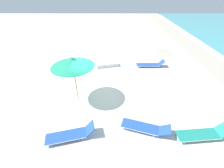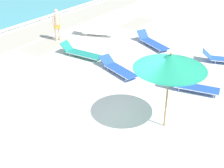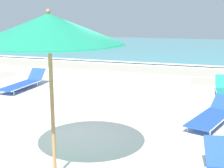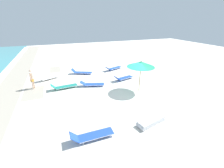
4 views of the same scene
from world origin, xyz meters
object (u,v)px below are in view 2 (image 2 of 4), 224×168
Objects in this scene: sun_lounger_near_water_right at (191,86)px; sun_lounger_under_umbrella at (118,68)px; beach_umbrella at (170,62)px; beachgoer_wading_adult at (57,23)px; sun_lounger_mid_beach_pair_a at (81,53)px; sun_lounger_mid_beach_pair_b at (152,42)px; sun_lounger_near_water_left at (95,32)px.

sun_lounger_under_umbrella is at bearing 82.86° from sun_lounger_near_water_right.
beach_umbrella is at bearing 170.82° from sun_lounger_near_water_right.
beachgoer_wading_adult is at bearing 69.64° from sun_lounger_near_water_right.
sun_lounger_mid_beach_pair_b is (3.32, -2.14, 0.00)m from sun_lounger_mid_beach_pair_a.
sun_lounger_mid_beach_pair_a is 0.99× the size of sun_lounger_mid_beach_pair_b.
sun_lounger_mid_beach_pair_b is at bearing 34.09° from sun_lounger_near_water_right.
beach_umbrella reaches higher than sun_lounger_mid_beach_pair_a.
sun_lounger_under_umbrella is 2.51m from sun_lounger_mid_beach_pair_a.
sun_lounger_under_umbrella is 3.70m from sun_lounger_mid_beach_pair_b.
sun_lounger_mid_beach_pair_a is (-2.78, -1.36, -0.01)m from sun_lounger_near_water_left.
sun_lounger_near_water_right is at bearing -65.62° from sun_lounger_under_umbrella.
sun_lounger_near_water_left is 3.54m from sun_lounger_mid_beach_pair_b.
sun_lounger_mid_beach_pair_a is 3.95m from sun_lounger_mid_beach_pair_b.
sun_lounger_mid_beach_pair_a is 2.81m from beachgoer_wading_adult.
beachgoer_wading_adult is at bearing 141.11° from sun_lounger_mid_beach_pair_b.
sun_lounger_mid_beach_pair_b is (0.54, -3.50, -0.01)m from sun_lounger_near_water_left.
beach_umbrella is at bearing -105.90° from sun_lounger_under_umbrella.
beach_umbrella reaches higher than sun_lounger_under_umbrella.
beachgoer_wading_adult is at bearing 123.52° from sun_lounger_near_water_left.
beachgoer_wading_adult reaches higher than sun_lounger_mid_beach_pair_a.
sun_lounger_near_water_left is 1.22× the size of beachgoer_wading_adult.
beach_umbrella reaches higher than beachgoer_wading_adult.
sun_lounger_mid_beach_pair_a is at bearing -177.92° from sun_lounger_near_water_left.
beachgoer_wading_adult reaches higher than sun_lounger_mid_beach_pair_b.
sun_lounger_mid_beach_pair_a is at bearing 65.94° from beach_umbrella.
sun_lounger_under_umbrella is at bearing -153.24° from sun_lounger_near_water_left.
beach_umbrella is at bearing -87.07° from beachgoer_wading_adult.
beach_umbrella is 1.17× the size of sun_lounger_under_umbrella.
sun_lounger_near_water_left is at bearing 54.97° from sun_lounger_near_water_right.
beach_umbrella is 1.15× the size of sun_lounger_mid_beach_pair_b.
beach_umbrella reaches higher than sun_lounger_near_water_right.
sun_lounger_mid_beach_pair_b is (3.68, 0.35, 0.01)m from sun_lounger_under_umbrella.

